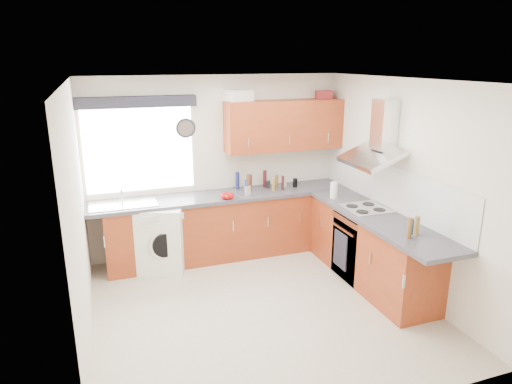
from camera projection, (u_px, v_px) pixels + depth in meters
name	position (u px, v px, depth m)	size (l,w,h in m)	color
ground_plane	(260.00, 307.00, 5.17)	(3.60, 3.60, 0.00)	beige
ceiling	(261.00, 80.00, 4.46)	(3.60, 3.60, 0.02)	white
wall_back	(217.00, 166.00, 6.44)	(3.60, 0.02, 2.50)	silver
wall_front	(349.00, 275.00, 3.19)	(3.60, 0.02, 2.50)	silver
wall_left	(79.00, 221.00, 4.24)	(0.02, 3.60, 2.50)	silver
wall_right	(403.00, 187.00, 5.39)	(0.02, 3.60, 2.50)	silver
window	(139.00, 150.00, 6.01)	(1.40, 0.02, 1.10)	white
window_blind	(137.00, 102.00, 5.75)	(1.50, 0.18, 0.14)	black
splashback	(387.00, 186.00, 5.68)	(0.01, 3.00, 0.54)	white
base_cab_back	(217.00, 228.00, 6.38)	(3.00, 0.58, 0.86)	maroon
base_cab_corner	(320.00, 215.00, 6.88)	(0.60, 0.60, 0.86)	maroon
base_cab_right	(370.00, 249.00, 5.66)	(0.58, 2.10, 0.86)	maroon
worktop_back	(223.00, 196.00, 6.27)	(3.60, 0.62, 0.05)	#37363B
worktop_right	(379.00, 219.00, 5.40)	(0.62, 2.42, 0.05)	#37363B
sink	(123.00, 201.00, 5.83)	(0.84, 0.46, 0.10)	silver
oven	(363.00, 245.00, 5.80)	(0.56, 0.58, 0.85)	black
hob_plate	(366.00, 208.00, 5.66)	(0.52, 0.52, 0.01)	silver
extractor_hood	(378.00, 140.00, 5.45)	(0.52, 0.78, 0.66)	silver
upper_cabinets	(284.00, 125.00, 6.43)	(1.70, 0.35, 0.70)	maroon
washing_machine	(162.00, 237.00, 6.03)	(0.60, 0.57, 0.87)	white
wall_clock	(186.00, 128.00, 6.13)	(0.27, 0.27, 0.04)	black
casserole	(238.00, 95.00, 6.19)	(0.36, 0.26, 0.15)	white
storage_box	(324.00, 94.00, 6.61)	(0.24, 0.20, 0.11)	#A1292B
utensil_pot	(248.00, 191.00, 6.21)	(0.09, 0.09, 0.13)	gray
kitchen_roll	(334.00, 190.00, 6.07)	(0.10, 0.10, 0.22)	white
tomato_cluster	(227.00, 196.00, 6.08)	(0.16, 0.16, 0.07)	#A80909
jar_0	(285.00, 183.00, 6.61)	(0.05, 0.05, 0.13)	#B5AD9A
jar_1	(246.00, 188.00, 6.20)	(0.04, 0.04, 0.22)	navy
jar_2	(273.00, 185.00, 6.42)	(0.04, 0.04, 0.16)	olive
jar_3	(249.00, 183.00, 6.42)	(0.07, 0.07, 0.23)	#491E1A
jar_4	(268.00, 184.00, 6.57)	(0.06, 0.06, 0.11)	black
jar_5	(295.00, 182.00, 6.71)	(0.04, 0.04, 0.09)	#4D241B
jar_6	(237.00, 181.00, 6.49)	(0.06, 0.06, 0.25)	navy
jar_7	(295.00, 183.00, 6.61)	(0.07, 0.07, 0.13)	black
jar_8	(277.00, 181.00, 6.55)	(0.05, 0.05, 0.20)	brown
jar_9	(265.00, 179.00, 6.60)	(0.05, 0.05, 0.24)	#501016
jar_10	(283.00, 183.00, 6.46)	(0.04, 0.04, 0.20)	#391414
bottle_0	(417.00, 226.00, 4.79)	(0.05, 0.05, 0.21)	olive
bottle_1	(411.00, 226.00, 4.86)	(0.05, 0.05, 0.17)	#1C4D87
bottle_2	(410.00, 228.00, 4.71)	(0.05, 0.05, 0.22)	brown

